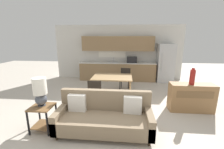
{
  "coord_description": "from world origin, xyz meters",
  "views": [
    {
      "loc": [
        0.4,
        -3.04,
        2.06
      ],
      "look_at": [
        -0.01,
        1.5,
        0.95
      ],
      "focal_mm": 24.0,
      "sensor_mm": 36.0,
      "label": 1
    }
  ],
  "objects_px": {
    "dining_table": "(112,78)",
    "dining_chair_near_left": "(95,92)",
    "table_lamp": "(40,91)",
    "credenza": "(191,97)",
    "couch": "(104,117)",
    "dining_chair_far_right": "(125,78)",
    "refrigerator": "(165,63)",
    "vase": "(192,77)",
    "side_table": "(43,114)"
  },
  "relations": [
    {
      "from": "vase",
      "to": "dining_chair_far_right",
      "type": "distance_m",
      "value": 2.64
    },
    {
      "from": "credenza",
      "to": "dining_chair_far_right",
      "type": "bearing_deg",
      "value": 137.11
    },
    {
      "from": "side_table",
      "to": "vase",
      "type": "relative_size",
      "value": 1.25
    },
    {
      "from": "dining_table",
      "to": "dining_chair_near_left",
      "type": "relative_size",
      "value": 1.62
    },
    {
      "from": "side_table",
      "to": "table_lamp",
      "type": "height_order",
      "value": "table_lamp"
    },
    {
      "from": "dining_table",
      "to": "vase",
      "type": "xyz_separation_m",
      "value": [
        2.3,
        -0.94,
        0.34
      ]
    },
    {
      "from": "table_lamp",
      "to": "credenza",
      "type": "xyz_separation_m",
      "value": [
        3.75,
        1.26,
        -0.53
      ]
    },
    {
      "from": "refrigerator",
      "to": "vase",
      "type": "relative_size",
      "value": 3.89
    },
    {
      "from": "couch",
      "to": "credenza",
      "type": "distance_m",
      "value": 2.64
    },
    {
      "from": "dining_table",
      "to": "couch",
      "type": "height_order",
      "value": "couch"
    },
    {
      "from": "refrigerator",
      "to": "side_table",
      "type": "distance_m",
      "value": 5.76
    },
    {
      "from": "side_table",
      "to": "couch",
      "type": "bearing_deg",
      "value": 4.14
    },
    {
      "from": "dining_table",
      "to": "side_table",
      "type": "relative_size",
      "value": 2.36
    },
    {
      "from": "couch",
      "to": "dining_chair_far_right",
      "type": "height_order",
      "value": "couch"
    },
    {
      "from": "dining_table",
      "to": "dining_chair_near_left",
      "type": "distance_m",
      "value": 1.01
    },
    {
      "from": "credenza",
      "to": "vase",
      "type": "distance_m",
      "value": 0.62
    },
    {
      "from": "side_table",
      "to": "credenza",
      "type": "bearing_deg",
      "value": 19.2
    },
    {
      "from": "table_lamp",
      "to": "dining_chair_near_left",
      "type": "relative_size",
      "value": 0.75
    },
    {
      "from": "couch",
      "to": "credenza",
      "type": "height_order",
      "value": "couch"
    },
    {
      "from": "table_lamp",
      "to": "dining_chair_far_right",
      "type": "bearing_deg",
      "value": 58.61
    },
    {
      "from": "refrigerator",
      "to": "dining_chair_near_left",
      "type": "height_order",
      "value": "refrigerator"
    },
    {
      "from": "credenza",
      "to": "refrigerator",
      "type": "bearing_deg",
      "value": 90.22
    },
    {
      "from": "refrigerator",
      "to": "table_lamp",
      "type": "height_order",
      "value": "refrigerator"
    },
    {
      "from": "refrigerator",
      "to": "dining_chair_far_right",
      "type": "relative_size",
      "value": 2.12
    },
    {
      "from": "dining_table",
      "to": "dining_chair_far_right",
      "type": "bearing_deg",
      "value": 62.47
    },
    {
      "from": "dining_table",
      "to": "dining_chair_near_left",
      "type": "bearing_deg",
      "value": -116.26
    },
    {
      "from": "couch",
      "to": "dining_chair_near_left",
      "type": "xyz_separation_m",
      "value": [
        -0.45,
        1.21,
        0.14
      ]
    },
    {
      "from": "table_lamp",
      "to": "dining_table",
      "type": "bearing_deg",
      "value": 57.16
    },
    {
      "from": "dining_chair_near_left",
      "to": "dining_chair_far_right",
      "type": "relative_size",
      "value": 1.0
    },
    {
      "from": "dining_chair_far_right",
      "to": "couch",
      "type": "bearing_deg",
      "value": -90.8
    },
    {
      "from": "table_lamp",
      "to": "dining_chair_near_left",
      "type": "height_order",
      "value": "table_lamp"
    },
    {
      "from": "side_table",
      "to": "vase",
      "type": "bearing_deg",
      "value": 18.91
    },
    {
      "from": "refrigerator",
      "to": "credenza",
      "type": "xyz_separation_m",
      "value": [
        0.01,
        -3.06,
        -0.5
      ]
    },
    {
      "from": "dining_table",
      "to": "refrigerator",
      "type": "bearing_deg",
      "value": 42.57
    },
    {
      "from": "couch",
      "to": "side_table",
      "type": "bearing_deg",
      "value": -175.86
    },
    {
      "from": "credenza",
      "to": "vase",
      "type": "relative_size",
      "value": 2.59
    },
    {
      "from": "side_table",
      "to": "vase",
      "type": "xyz_separation_m",
      "value": [
        3.69,
        1.26,
        0.63
      ]
    },
    {
      "from": "credenza",
      "to": "dining_chair_far_right",
      "type": "height_order",
      "value": "dining_chair_far_right"
    },
    {
      "from": "dining_chair_near_left",
      "to": "dining_chair_far_right",
      "type": "xyz_separation_m",
      "value": [
        0.89,
        1.76,
        0.0
      ]
    },
    {
      "from": "refrigerator",
      "to": "credenza",
      "type": "relative_size",
      "value": 1.5
    },
    {
      "from": "table_lamp",
      "to": "credenza",
      "type": "distance_m",
      "value": 4.0
    },
    {
      "from": "table_lamp",
      "to": "credenza",
      "type": "height_order",
      "value": "table_lamp"
    },
    {
      "from": "side_table",
      "to": "dining_chair_far_right",
      "type": "xyz_separation_m",
      "value": [
        1.84,
        3.07,
        0.09
      ]
    },
    {
      "from": "refrigerator",
      "to": "dining_table",
      "type": "bearing_deg",
      "value": -137.43
    },
    {
      "from": "dining_table",
      "to": "couch",
      "type": "relative_size",
      "value": 0.66
    },
    {
      "from": "refrigerator",
      "to": "credenza",
      "type": "height_order",
      "value": "refrigerator"
    },
    {
      "from": "vase",
      "to": "dining_chair_near_left",
      "type": "distance_m",
      "value": 2.8
    },
    {
      "from": "refrigerator",
      "to": "couch",
      "type": "relative_size",
      "value": 0.87
    },
    {
      "from": "dining_chair_near_left",
      "to": "side_table",
      "type": "bearing_deg",
      "value": 51.92
    },
    {
      "from": "credenza",
      "to": "dining_chair_far_right",
      "type": "distance_m",
      "value": 2.6
    }
  ]
}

